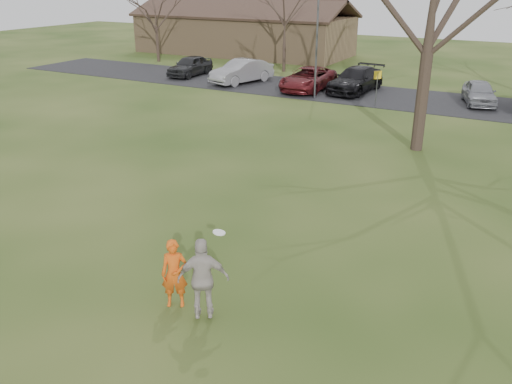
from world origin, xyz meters
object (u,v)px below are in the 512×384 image
at_px(car_2, 308,79).
at_px(car_0, 190,66).
at_px(player_defender, 174,274).
at_px(car_3, 356,80).
at_px(car_1, 242,71).
at_px(lamp_post, 317,32).
at_px(car_4, 479,92).
at_px(catching_play, 203,279).
at_px(building, 243,33).

bearing_deg(car_2, car_0, 175.16).
relative_size(player_defender, car_3, 0.31).
xyz_separation_m(player_defender, car_1, (-12.37, 24.39, 0.01)).
distance_m(player_defender, lamp_post, 23.27).
bearing_deg(lamp_post, car_0, 166.26).
bearing_deg(car_4, car_2, 168.61).
relative_size(player_defender, catching_play, 0.80).
distance_m(car_0, catching_play, 31.05).
bearing_deg(car_1, car_3, 22.53).
relative_size(player_defender, car_2, 0.32).
height_order(car_0, car_4, car_0).
height_order(car_4, building, building).
xyz_separation_m(car_1, car_3, (7.99, 0.90, -0.03)).
height_order(car_0, lamp_post, lamp_post).
distance_m(car_2, catching_play, 25.85).
distance_m(player_defender, car_1, 27.35).
height_order(car_4, catching_play, catching_play).
distance_m(car_2, lamp_post, 4.03).
bearing_deg(car_2, lamp_post, -57.38).
distance_m(car_2, building, 18.50).
bearing_deg(player_defender, car_1, 86.18).
height_order(player_defender, car_4, player_defender).
relative_size(car_0, car_4, 1.08).
height_order(player_defender, car_3, player_defender).
bearing_deg(building, car_1, -60.48).
bearing_deg(car_2, player_defender, -74.06).
distance_m(car_1, car_2, 5.07).
xyz_separation_m(car_3, lamp_post, (-1.57, -3.02, 3.16)).
bearing_deg(catching_play, lamp_post, 107.01).
xyz_separation_m(car_1, car_4, (15.52, 0.93, -0.12)).
height_order(car_1, car_2, car_1).
relative_size(catching_play, lamp_post, 0.33).
height_order(car_2, lamp_post, lamp_post).
relative_size(car_4, lamp_post, 0.64).
height_order(player_defender, building, building).
bearing_deg(car_3, car_1, -168.48).
relative_size(car_3, building, 0.26).
height_order(player_defender, car_1, player_defender).
relative_size(car_1, building, 0.24).
xyz_separation_m(car_3, building, (-15.57, 12.48, 1.12)).
xyz_separation_m(catching_play, lamp_post, (-6.87, 22.46, 2.91)).
xyz_separation_m(player_defender, car_4, (3.15, 25.32, -0.11)).
xyz_separation_m(catching_play, building, (-20.87, 37.96, 0.87)).
height_order(car_1, car_3, car_1).
distance_m(catching_play, building, 43.33).
height_order(player_defender, catching_play, catching_play).
xyz_separation_m(car_0, catching_play, (18.12, -25.21, 0.28)).
bearing_deg(lamp_post, player_defender, -75.04).
height_order(car_2, car_4, car_2).
relative_size(car_0, car_1, 0.89).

